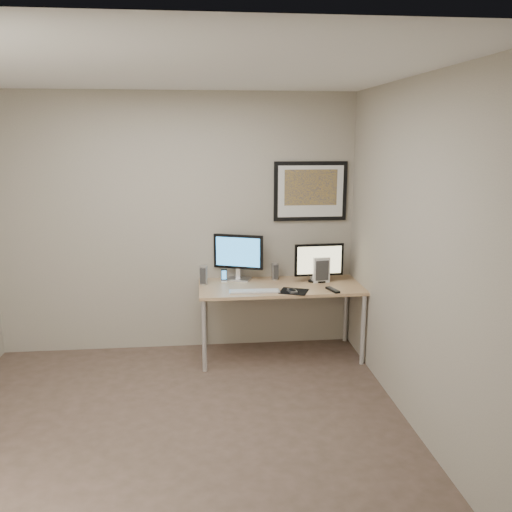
# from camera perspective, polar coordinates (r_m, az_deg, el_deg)

# --- Properties ---
(floor) EXTENTS (3.60, 3.60, 0.00)m
(floor) POSITION_cam_1_polar(r_m,az_deg,el_deg) (4.33, -8.53, -17.71)
(floor) COLOR #483A2D
(floor) RESTS_ON ground
(room) EXTENTS (3.60, 3.60, 3.60)m
(room) POSITION_cam_1_polar(r_m,az_deg,el_deg) (4.23, -9.01, 5.20)
(room) COLOR white
(room) RESTS_ON ground
(desk) EXTENTS (1.60, 0.70, 0.73)m
(desk) POSITION_cam_1_polar(r_m,az_deg,el_deg) (5.37, 2.57, -3.78)
(desk) COLOR #AB7E53
(desk) RESTS_ON floor
(framed_art) EXTENTS (0.75, 0.04, 0.60)m
(framed_art) POSITION_cam_1_polar(r_m,az_deg,el_deg) (5.57, 5.75, 6.81)
(framed_art) COLOR black
(framed_art) RESTS_ON room
(monitor_large) EXTENTS (0.49, 0.24, 0.47)m
(monitor_large) POSITION_cam_1_polar(r_m,az_deg,el_deg) (5.49, -1.87, 0.11)
(monitor_large) COLOR #B6B6BB
(monitor_large) RESTS_ON desk
(monitor_tv) EXTENTS (0.50, 0.12, 0.39)m
(monitor_tv) POSITION_cam_1_polar(r_m,az_deg,el_deg) (5.46, 6.65, -0.59)
(monitor_tv) COLOR black
(monitor_tv) RESTS_ON desk
(speaker_left) EXTENTS (0.09, 0.09, 0.19)m
(speaker_left) POSITION_cam_1_polar(r_m,az_deg,el_deg) (5.38, -5.55, -2.01)
(speaker_left) COLOR #B6B6BB
(speaker_left) RESTS_ON desk
(speaker_right) EXTENTS (0.08, 0.08, 0.17)m
(speaker_right) POSITION_cam_1_polar(r_m,az_deg,el_deg) (5.54, 2.00, -1.62)
(speaker_right) COLOR #B6B6BB
(speaker_right) RESTS_ON desk
(phone_dock) EXTENTS (0.06, 0.06, 0.13)m
(phone_dock) POSITION_cam_1_polar(r_m,az_deg,el_deg) (5.46, -3.39, -2.06)
(phone_dock) COLOR black
(phone_dock) RESTS_ON desk
(keyboard) EXTENTS (0.48, 0.14, 0.02)m
(keyboard) POSITION_cam_1_polar(r_m,az_deg,el_deg) (5.12, -0.16, -3.72)
(keyboard) COLOR silver
(keyboard) RESTS_ON desk
(mousepad) EXTENTS (0.32, 0.30, 0.00)m
(mousepad) POSITION_cam_1_polar(r_m,az_deg,el_deg) (5.15, 4.01, -3.73)
(mousepad) COLOR black
(mousepad) RESTS_ON desk
(mouse) EXTENTS (0.08, 0.12, 0.04)m
(mouse) POSITION_cam_1_polar(r_m,az_deg,el_deg) (5.11, 3.85, -3.60)
(mouse) COLOR black
(mouse) RESTS_ON mousepad
(remote) EXTENTS (0.10, 0.20, 0.02)m
(remote) POSITION_cam_1_polar(r_m,az_deg,el_deg) (5.21, 8.08, -3.52)
(remote) COLOR black
(remote) RESTS_ON desk
(fan_unit) EXTENTS (0.18, 0.14, 0.26)m
(fan_unit) POSITION_cam_1_polar(r_m,az_deg,el_deg) (5.49, 6.75, -1.38)
(fan_unit) COLOR silver
(fan_unit) RESTS_ON desk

